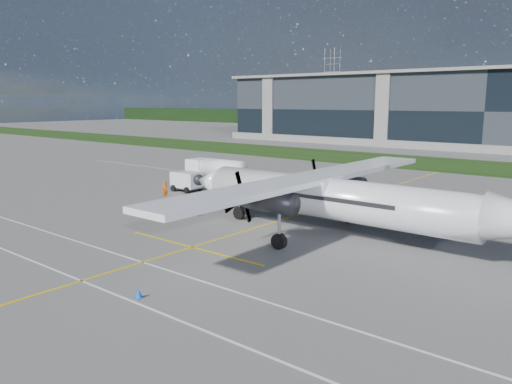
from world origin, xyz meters
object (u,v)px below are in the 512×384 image
at_px(turboprop_aircraft, 345,176).
at_px(safety_cone_nose_stbd, 215,205).
at_px(safety_cone_portwing, 139,293).
at_px(safety_cone_fwd, 186,208).
at_px(safety_cone_nose_port, 198,213).
at_px(fuel_tanker_truck, 213,172).
at_px(baggage_tug, 187,182).
at_px(ground_crew_person, 165,189).
at_px(pylon_west, 332,87).

bearing_deg(turboprop_aircraft, safety_cone_nose_stbd, 172.33).
bearing_deg(safety_cone_portwing, turboprop_aircraft, 80.74).
xyz_separation_m(safety_cone_fwd, safety_cone_nose_port, (2.23, -0.69, 0.00)).
bearing_deg(safety_cone_nose_stbd, turboprop_aircraft, -7.67).
distance_m(fuel_tanker_truck, safety_cone_nose_stbd, 12.41).
bearing_deg(baggage_tug, safety_cone_nose_port, -38.23).
bearing_deg(safety_cone_nose_stbd, ground_crew_person, -179.89).
bearing_deg(safety_cone_portwing, baggage_tug, 132.56).
height_order(baggage_tug, safety_cone_nose_port, baggage_tug).
height_order(safety_cone_fwd, safety_cone_nose_port, same).
height_order(baggage_tug, safety_cone_fwd, baggage_tug).
bearing_deg(safety_cone_fwd, safety_cone_nose_port, -17.10).
relative_size(safety_cone_fwd, safety_cone_nose_stbd, 1.00).
height_order(baggage_tug, ground_crew_person, baggage_tug).
bearing_deg(turboprop_aircraft, pylon_west, 121.19).
xyz_separation_m(turboprop_aircraft, baggage_tug, (-22.18, 6.08, -3.41)).
relative_size(turboprop_aircraft, safety_cone_fwd, 59.18).
relative_size(baggage_tug, safety_cone_fwd, 6.84).
bearing_deg(fuel_tanker_truck, turboprop_aircraft, -25.01).
xyz_separation_m(turboprop_aircraft, fuel_tanker_truck, (-22.70, 10.59, -2.91)).
bearing_deg(safety_cone_fwd, ground_crew_person, 156.89).
bearing_deg(safety_cone_nose_stbd, safety_cone_fwd, -119.04).
distance_m(turboprop_aircraft, safety_cone_nose_port, 13.72).
distance_m(baggage_tug, safety_cone_nose_port, 11.70).
xyz_separation_m(baggage_tug, safety_cone_portwing, (19.68, -21.44, -0.78)).
height_order(fuel_tanker_truck, safety_cone_nose_port, fuel_tanker_truck).
bearing_deg(safety_cone_fwd, safety_cone_nose_stbd, 60.96).
height_order(pylon_west, safety_cone_nose_port, pylon_west).
bearing_deg(baggage_tug, fuel_tanker_truck, 96.52).
height_order(safety_cone_fwd, safety_cone_portwing, same).
xyz_separation_m(pylon_west, safety_cone_nose_stbd, (75.76, -146.29, -14.75)).
distance_m(fuel_tanker_truck, safety_cone_fwd, 13.39).
distance_m(pylon_west, ground_crew_person, 162.37).
xyz_separation_m(fuel_tanker_truck, baggage_tug, (0.51, -4.51, -0.50)).
bearing_deg(ground_crew_person, safety_cone_portwing, -128.67).
bearing_deg(safety_cone_portwing, pylon_west, 118.07).
bearing_deg(safety_cone_nose_port, pylon_west, 117.19).
height_order(pylon_west, safety_cone_nose_stbd, pylon_west).
height_order(safety_cone_nose_port, safety_cone_nose_stbd, same).
height_order(turboprop_aircraft, safety_cone_nose_port, turboprop_aircraft).
bearing_deg(baggage_tug, safety_cone_portwing, -47.44).
bearing_deg(pylon_west, safety_cone_nose_stbd, -62.62).
bearing_deg(pylon_west, fuel_tanker_truck, -64.03).
xyz_separation_m(ground_crew_person, safety_cone_portwing, (18.18, -17.22, -0.76)).
bearing_deg(safety_cone_nose_stbd, pylon_west, 117.38).
height_order(safety_cone_nose_port, safety_cone_portwing, same).
relative_size(pylon_west, safety_cone_portwing, 60.00).
height_order(turboprop_aircraft, safety_cone_nose_stbd, turboprop_aircraft).
relative_size(pylon_west, baggage_tug, 8.77).
bearing_deg(turboprop_aircraft, safety_cone_fwd, -178.29).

